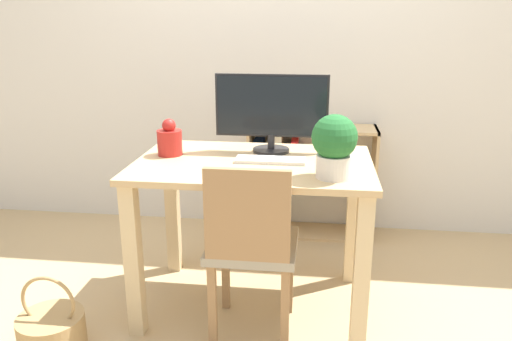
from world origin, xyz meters
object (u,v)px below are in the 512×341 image
bookshelf (290,178)px  potted_plant (334,144)px  vase (170,140)px  keyboard (271,160)px  chair (251,244)px  monitor (272,109)px  basket (52,331)px

bookshelf → potted_plant: bearing=-77.9°
vase → keyboard: bearing=-6.5°
potted_plant → chair: (-0.35, -0.06, -0.45)m
vase → chair: size_ratio=0.22×
monitor → basket: 1.45m
basket → monitor: bearing=36.6°
monitor → potted_plant: monitor is taller
chair → bookshelf: chair is taller
monitor → potted_plant: bearing=-52.8°
keyboard → bookshelf: (0.04, 0.94, -0.39)m
bookshelf → basket: 1.76m
keyboard → monitor: bearing=94.6°
chair → vase: bearing=151.5°
keyboard → potted_plant: potted_plant is taller
potted_plant → chair: potted_plant is taller
monitor → vase: 0.53m
keyboard → chair: size_ratio=0.39×
basket → bookshelf: bearing=55.7°
basket → vase: bearing=52.7°
monitor → basket: bearing=-143.4°
vase → basket: (-0.42, -0.55, -0.76)m
vase → monitor: bearing=14.6°
potted_plant → basket: size_ratio=0.75×
monitor → vase: bearing=-165.4°
potted_plant → basket: 1.50m
keyboard → basket: size_ratio=0.91×
monitor → potted_plant: size_ratio=2.07×
monitor → chair: 0.70m
chair → potted_plant: bearing=18.5°
vase → chair: vase is taller
potted_plant → basket: potted_plant is taller
keyboard → potted_plant: (0.29, -0.22, 0.14)m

